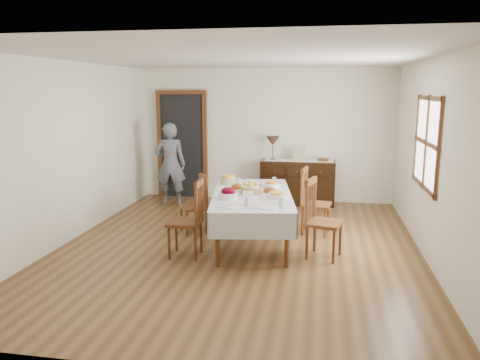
% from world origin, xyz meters
% --- Properties ---
extents(ground, '(6.00, 6.00, 0.00)m').
position_xyz_m(ground, '(0.00, 0.00, 0.00)').
color(ground, brown).
extents(room_shell, '(5.02, 6.02, 2.65)m').
position_xyz_m(room_shell, '(-0.15, 0.42, 1.64)').
color(room_shell, silver).
rests_on(room_shell, ground).
extents(dining_table, '(1.42, 2.30, 0.74)m').
position_xyz_m(dining_table, '(0.16, 0.20, 0.65)').
color(dining_table, silver).
rests_on(dining_table, ground).
extents(chair_left_near, '(0.45, 0.45, 1.04)m').
position_xyz_m(chair_left_near, '(-0.59, -0.46, 0.53)').
color(chair_left_near, '#522B13').
rests_on(chair_left_near, ground).
extents(chair_left_far, '(0.52, 0.52, 0.90)m').
position_xyz_m(chair_left_far, '(-0.78, 0.59, 0.46)').
color(chair_left_far, '#522B13').
rests_on(chair_left_far, ground).
extents(chair_right_near, '(0.54, 0.54, 1.05)m').
position_xyz_m(chair_right_near, '(1.13, -0.18, 0.53)').
color(chair_right_near, '#522B13').
rests_on(chair_right_near, ground).
extents(chair_right_far, '(0.48, 0.48, 1.02)m').
position_xyz_m(chair_right_far, '(1.00, 0.86, 0.52)').
color(chair_right_far, '#522B13').
rests_on(chair_right_far, ground).
extents(sideboard, '(1.41, 0.52, 0.85)m').
position_xyz_m(sideboard, '(0.67, 2.72, 0.43)').
color(sideboard, black).
rests_on(sideboard, ground).
extents(person, '(0.58, 0.42, 1.69)m').
position_xyz_m(person, '(-1.72, 2.21, 0.84)').
color(person, '#555762').
rests_on(person, ground).
extents(bread_basket, '(0.29, 0.29, 0.17)m').
position_xyz_m(bread_basket, '(0.14, 0.21, 0.81)').
color(bread_basket, olive).
rests_on(bread_basket, dining_table).
extents(egg_basket, '(0.25, 0.25, 0.11)m').
position_xyz_m(egg_basket, '(0.11, 0.60, 0.77)').
color(egg_basket, black).
rests_on(egg_basket, dining_table).
extents(ham_platter_a, '(0.32, 0.32, 0.11)m').
position_xyz_m(ham_platter_a, '(-0.10, 0.42, 0.77)').
color(ham_platter_a, white).
rests_on(ham_platter_a, dining_table).
extents(ham_platter_b, '(0.29, 0.29, 0.11)m').
position_xyz_m(ham_platter_b, '(0.41, 0.23, 0.77)').
color(ham_platter_b, white).
rests_on(ham_platter_b, dining_table).
extents(beet_bowl, '(0.25, 0.25, 0.16)m').
position_xyz_m(beet_bowl, '(-0.11, -0.17, 0.81)').
color(beet_bowl, white).
rests_on(beet_bowl, dining_table).
extents(carrot_bowl, '(0.24, 0.24, 0.08)m').
position_xyz_m(carrot_bowl, '(0.39, 0.69, 0.78)').
color(carrot_bowl, white).
rests_on(carrot_bowl, dining_table).
extents(pineapple_bowl, '(0.25, 0.25, 0.14)m').
position_xyz_m(pineapple_bowl, '(-0.31, 0.82, 0.81)').
color(pineapple_bowl, tan).
rests_on(pineapple_bowl, dining_table).
extents(casserole_dish, '(0.26, 0.26, 0.08)m').
position_xyz_m(casserole_dish, '(0.53, -0.00, 0.78)').
color(casserole_dish, white).
rests_on(casserole_dish, dining_table).
extents(butter_dish, '(0.15, 0.11, 0.07)m').
position_xyz_m(butter_dish, '(0.13, 0.04, 0.78)').
color(butter_dish, white).
rests_on(butter_dish, dining_table).
extents(setting_left, '(0.44, 0.31, 0.10)m').
position_xyz_m(setting_left, '(0.09, -0.58, 0.76)').
color(setting_left, white).
rests_on(setting_left, dining_table).
extents(setting_right, '(0.44, 0.31, 0.10)m').
position_xyz_m(setting_right, '(0.52, -0.53, 0.76)').
color(setting_right, white).
rests_on(setting_right, dining_table).
extents(glass_far_a, '(0.06, 0.06, 0.09)m').
position_xyz_m(glass_far_a, '(-0.16, 0.85, 0.79)').
color(glass_far_a, silver).
rests_on(glass_far_a, dining_table).
extents(glass_far_b, '(0.06, 0.06, 0.10)m').
position_xyz_m(glass_far_b, '(0.39, 0.98, 0.79)').
color(glass_far_b, silver).
rests_on(glass_far_b, dining_table).
extents(runner, '(1.30, 0.35, 0.01)m').
position_xyz_m(runner, '(0.69, 2.74, 0.85)').
color(runner, white).
rests_on(runner, sideboard).
extents(table_lamp, '(0.26, 0.26, 0.46)m').
position_xyz_m(table_lamp, '(0.18, 2.71, 1.20)').
color(table_lamp, brown).
rests_on(table_lamp, sideboard).
extents(picture_frame, '(0.22, 0.08, 0.28)m').
position_xyz_m(picture_frame, '(0.69, 2.66, 0.99)').
color(picture_frame, tan).
rests_on(picture_frame, sideboard).
extents(deco_bowl, '(0.20, 0.20, 0.06)m').
position_xyz_m(deco_bowl, '(1.15, 2.71, 0.88)').
color(deco_bowl, '#522B13').
rests_on(deco_bowl, sideboard).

